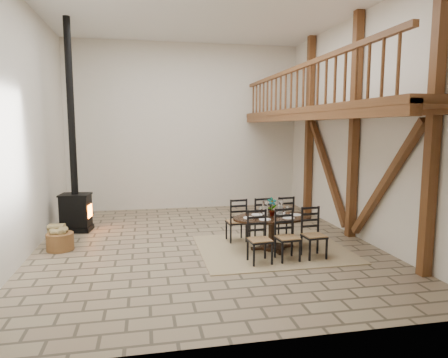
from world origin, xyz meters
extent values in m
plane|color=#8A795C|center=(0.00, 0.00, 0.00)|extent=(8.00, 8.00, 0.00)
cube|color=silver|center=(0.00, 4.00, 2.50)|extent=(7.00, 0.02, 5.00)
cube|color=silver|center=(0.00, -4.00, 2.50)|extent=(7.00, 0.02, 5.00)
cube|color=silver|center=(-3.50, 0.00, 2.50)|extent=(0.02, 8.00, 5.00)
cube|color=silver|center=(3.50, 0.00, 2.50)|extent=(0.02, 8.00, 5.00)
cube|color=white|center=(0.00, 0.00, 5.00)|extent=(7.00, 8.00, 0.02)
cube|color=brown|center=(3.38, -2.50, 2.50)|extent=(0.18, 0.18, 5.00)
cube|color=brown|center=(3.38, 0.00, 2.50)|extent=(0.18, 0.18, 5.00)
cube|color=brown|center=(3.38, 2.50, 2.50)|extent=(0.18, 0.18, 5.00)
cube|color=brown|center=(3.38, -1.25, 1.40)|extent=(0.14, 2.16, 2.54)
cube|color=brown|center=(3.38, 1.25, 1.40)|extent=(0.14, 2.16, 2.54)
cube|color=brown|center=(3.38, 0.00, 2.80)|extent=(0.20, 7.80, 0.20)
cube|color=brown|center=(2.70, 0.00, 2.85)|extent=(1.60, 7.80, 0.12)
cube|color=brown|center=(2.00, 0.00, 2.75)|extent=(0.18, 7.80, 0.22)
cube|color=brown|center=(2.00, 0.00, 3.75)|extent=(0.09, 7.60, 0.09)
cube|color=brown|center=(2.00, 0.00, 3.33)|extent=(0.06, 7.60, 0.86)
cube|color=tan|center=(1.30, -0.61, 0.01)|extent=(3.00, 2.50, 0.02)
ellipsoid|color=black|center=(1.30, -0.61, 0.67)|extent=(1.74, 1.13, 0.04)
cylinder|color=black|center=(1.30, -0.61, 0.33)|extent=(0.17, 0.17, 0.61)
cylinder|color=black|center=(1.30, -0.61, 0.05)|extent=(0.52, 0.52, 0.06)
cube|color=#AD864F|center=(0.80, -1.38, 0.44)|extent=(0.43, 0.41, 0.04)
cube|color=black|center=(0.80, -1.38, 0.21)|extent=(0.41, 0.41, 0.42)
cube|color=black|center=(0.79, -1.21, 0.70)|extent=(0.35, 0.06, 0.55)
cube|color=#AD864F|center=(1.35, -1.34, 0.44)|extent=(0.43, 0.41, 0.04)
cube|color=black|center=(1.35, -1.34, 0.21)|extent=(0.41, 0.41, 0.42)
cube|color=black|center=(1.34, -1.17, 0.70)|extent=(0.35, 0.06, 0.55)
cube|color=#AD864F|center=(1.90, -1.30, 0.44)|extent=(0.43, 0.41, 0.04)
cube|color=black|center=(1.90, -1.30, 0.21)|extent=(0.41, 0.41, 0.42)
cube|color=black|center=(1.89, -1.13, 0.70)|extent=(0.35, 0.06, 0.55)
cube|color=#AD864F|center=(0.70, 0.09, 0.44)|extent=(0.43, 0.41, 0.04)
cube|color=black|center=(0.70, 0.09, 0.21)|extent=(0.41, 0.41, 0.42)
cube|color=black|center=(0.71, -0.09, 0.70)|extent=(0.35, 0.06, 0.55)
cube|color=#AD864F|center=(1.25, 0.13, 0.44)|extent=(0.43, 0.41, 0.04)
cube|color=black|center=(1.25, 0.13, 0.21)|extent=(0.41, 0.41, 0.42)
cube|color=black|center=(1.26, -0.05, 0.70)|extent=(0.35, 0.06, 0.55)
cube|color=#AD864F|center=(1.80, 0.17, 0.44)|extent=(0.43, 0.41, 0.04)
cube|color=black|center=(1.80, 0.17, 0.21)|extent=(0.41, 0.41, 0.42)
cube|color=black|center=(1.81, -0.01, 0.70)|extent=(0.35, 0.06, 0.55)
cube|color=white|center=(1.30, -0.61, 0.70)|extent=(1.33, 0.74, 0.01)
cube|color=white|center=(1.30, -0.61, 0.78)|extent=(0.85, 0.34, 0.18)
cylinder|color=white|center=(1.13, -0.62, 0.86)|extent=(0.12, 0.12, 0.34)
cylinder|color=white|center=(1.47, -0.60, 0.86)|extent=(0.12, 0.12, 0.34)
cylinder|color=silver|center=(1.13, -0.62, 0.77)|extent=(0.06, 0.06, 0.16)
cylinder|color=silver|center=(1.47, -0.60, 0.77)|extent=(0.06, 0.06, 0.16)
imported|color=#4C723F|center=(1.30, -0.56, 0.88)|extent=(0.21, 0.15, 0.39)
cube|color=black|center=(-2.90, 1.72, 0.05)|extent=(0.77, 0.63, 0.11)
cube|color=black|center=(-2.90, 1.72, 0.49)|extent=(0.71, 0.57, 0.76)
cube|color=#FF590C|center=(-2.57, 1.67, 0.49)|extent=(0.06, 0.30, 0.30)
cube|color=black|center=(-2.90, 1.72, 0.89)|extent=(0.76, 0.62, 0.04)
cylinder|color=black|center=(-2.90, 1.72, 2.96)|extent=(0.16, 0.16, 4.09)
cylinder|color=brown|center=(-2.98, 0.19, 0.18)|extent=(0.54, 0.54, 0.35)
cube|color=tan|center=(-2.98, 0.19, 0.39)|extent=(0.29, 0.29, 0.10)
cube|color=tan|center=(-3.11, 0.55, 0.23)|extent=(0.35, 0.26, 0.46)
camera|label=1|loc=(-1.24, -8.24, 2.51)|focal=32.00mm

